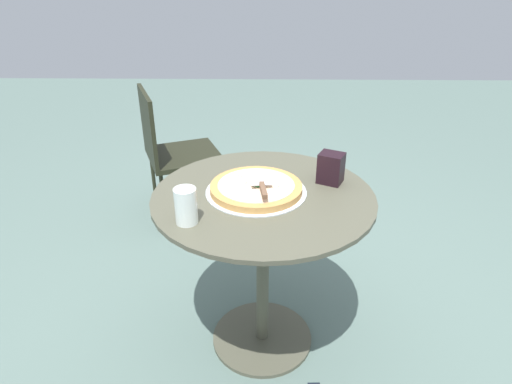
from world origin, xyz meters
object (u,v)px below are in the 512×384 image
object	(u,v)px
pizza_server	(262,185)
patio_chair_near	(171,147)
napkin_dispenser	(331,168)
pizza_on_tray	(256,188)
patio_table	(263,236)
drinking_cup	(186,206)

from	to	relation	value
pizza_server	patio_chair_near	distance (m)	1.28
pizza_server	patio_chair_near	size ratio (longest dim) A/B	0.25
pizza_server	napkin_dispenser	world-z (taller)	napkin_dispenser
pizza_on_tray	patio_table	bearing A→B (deg)	56.84
patio_chair_near	drinking_cup	bearing A→B (deg)	14.06
patio_table	napkin_dispenser	world-z (taller)	napkin_dispenser
patio_table	patio_chair_near	size ratio (longest dim) A/B	0.98
drinking_cup	napkin_dispenser	distance (m)	0.62
patio_table	pizza_server	xyz separation A→B (m)	(0.03, -0.00, 0.25)
pizza_on_tray	pizza_server	distance (m)	0.06
patio_table	napkin_dispenser	distance (m)	0.39
patio_table	patio_chair_near	distance (m)	1.22
patio_table	patio_chair_near	xyz separation A→B (m)	(-1.07, -0.58, -0.05)
napkin_dispenser	patio_chair_near	distance (m)	1.32
patio_table	pizza_server	distance (m)	0.25
drinking_cup	patio_table	bearing A→B (deg)	128.86
patio_chair_near	pizza_on_tray	bearing A→B (deg)	27.71
napkin_dispenser	patio_chair_near	world-z (taller)	napkin_dispenser
patio_table	drinking_cup	distance (m)	0.42
pizza_on_tray	drinking_cup	xyz separation A→B (m)	(0.23, -0.23, 0.05)
napkin_dispenser	patio_table	bearing A→B (deg)	-131.94
pizza_on_tray	pizza_server	bearing A→B (deg)	26.46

